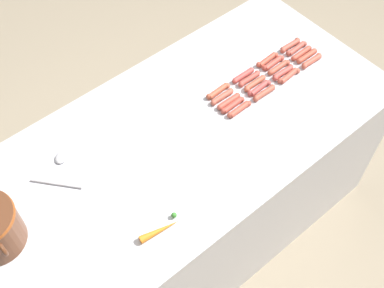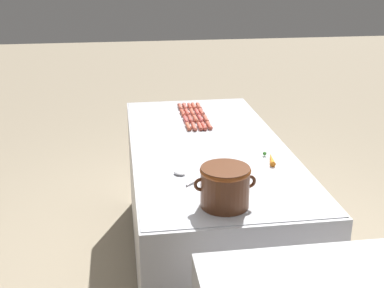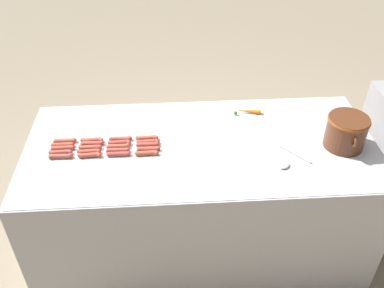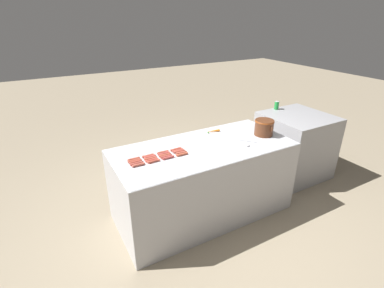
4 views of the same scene
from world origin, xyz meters
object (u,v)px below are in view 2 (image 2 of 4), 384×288
object	(u,v)px
hot_dog_14	(190,119)
hot_dog_0	(199,106)
hot_dog_1	(202,112)
hot_dog_18	(186,120)
hot_dog_11	(199,126)
carrot	(271,158)
hot_dog_12	(185,106)
hot_dog_13	(187,112)
hot_dog_10	(195,119)
hot_dog_15	(194,127)
hot_dog_5	(197,112)
hot_dog_7	(204,126)
hot_dog_4	(194,106)
hot_dog_17	(183,113)
hot_dog_2	(206,119)
bean_pot	(225,185)
hot_dog_9	(192,112)
serving_spoon	(186,175)
hot_dog_6	(201,119)
hot_dog_3	(209,126)
hot_dog_19	(188,127)
hot_dog_8	(189,106)
hot_dog_16	(180,107)

from	to	relation	value
hot_dog_14	hot_dog_0	bearing A→B (deg)	-109.15
hot_dog_1	hot_dog_18	bearing A→B (deg)	49.64
hot_dog_11	carrot	world-z (taller)	carrot
hot_dog_12	hot_dog_13	distance (m)	0.16
hot_dog_10	hot_dog_15	bearing A→B (deg)	78.38
hot_dog_5	hot_dog_7	xyz separation A→B (m)	(0.00, 0.33, 0.00)
hot_dog_4	hot_dog_17	bearing A→B (deg)	57.63
hot_dog_2	bean_pot	size ratio (longest dim) A/B	0.47
hot_dog_9	serving_spoon	bearing A→B (deg)	80.14
hot_dog_2	hot_dog_6	distance (m)	0.04
hot_dog_3	hot_dog_11	xyz separation A→B (m)	(0.07, 0.01, 0.00)
hot_dog_4	hot_dog_7	size ratio (longest dim) A/B	1.00
hot_dog_11	hot_dog_13	distance (m)	0.34
hot_dog_11	hot_dog_13	xyz separation A→B (m)	(0.04, -0.34, 0.00)
bean_pot	serving_spoon	distance (m)	0.40
hot_dog_2	hot_dog_7	xyz separation A→B (m)	(0.04, 0.16, 0.00)
hot_dog_5	hot_dog_17	size ratio (longest dim) A/B	1.00
hot_dog_15	hot_dog_19	distance (m)	0.04
serving_spoon	hot_dog_7	bearing A→B (deg)	-106.18
hot_dog_7	bean_pot	xyz separation A→B (m)	(0.09, 1.15, 0.10)
hot_dog_2	hot_dog_11	distance (m)	0.18
hot_dog_0	hot_dog_13	distance (m)	0.19
hot_dog_10	hot_dog_15	xyz separation A→B (m)	(0.04, 0.18, 0.00)
hot_dog_7	hot_dog_8	distance (m)	0.50
hot_dog_16	serving_spoon	xyz separation A→B (m)	(0.12, 1.28, -0.01)
hot_dog_1	hot_dog_4	distance (m)	0.17
hot_dog_12	serving_spoon	distance (m)	1.30
hot_dog_7	hot_dog_19	size ratio (longest dim) A/B	1.00
hot_dog_14	hot_dog_18	world-z (taller)	same
hot_dog_16	hot_dog_10	bearing A→B (deg)	102.40
hot_dog_2	hot_dog_8	world-z (taller)	same
hot_dog_3	hot_dog_9	xyz separation A→B (m)	(0.07, -0.33, 0.00)
hot_dog_9	hot_dog_18	world-z (taller)	same
hot_dog_13	hot_dog_17	xyz separation A→B (m)	(0.03, 0.01, 0.00)
hot_dog_1	hot_dog_4	world-z (taller)	same
hot_dog_1	hot_dog_18	distance (m)	0.22
hot_dog_9	bean_pot	size ratio (longest dim) A/B	0.47
hot_dog_7	hot_dog_17	world-z (taller)	same
hot_dog_2	hot_dog_13	world-z (taller)	same
hot_dog_13	hot_dog_11	bearing A→B (deg)	96.66
hot_dog_11	hot_dog_17	distance (m)	0.34
hot_dog_1	carrot	xyz separation A→B (m)	(-0.25, 0.98, 0.00)
hot_dog_9	serving_spoon	world-z (taller)	hot_dog_9
hot_dog_10	hot_dog_13	size ratio (longest dim) A/B	1.00
hot_dog_8	hot_dog_13	distance (m)	0.16
hot_dog_19	serving_spoon	distance (m)	0.80
hot_dog_2	hot_dog_8	size ratio (longest dim) A/B	1.00
hot_dog_0	hot_dog_3	bearing A→B (deg)	89.55
hot_dog_2	hot_dog_5	world-z (taller)	same
hot_dog_2	hot_dog_4	size ratio (longest dim) A/B	1.00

